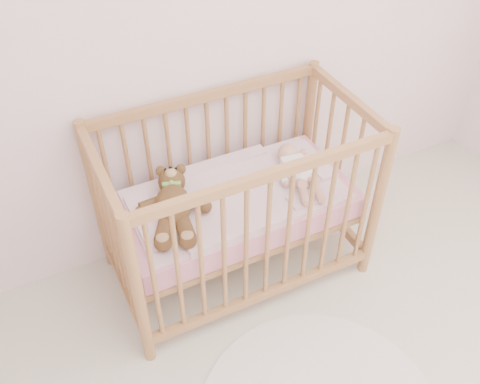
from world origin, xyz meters
TOP-DOWN VIEW (x-y plane):
  - wall_back at (0.00, 2.00)m, footprint 4.00×0.02m
  - crib at (-0.03, 1.60)m, footprint 1.36×0.76m
  - mattress at (-0.03, 1.60)m, footprint 1.22×0.62m
  - blanket at (-0.03, 1.60)m, footprint 1.10×0.58m
  - baby at (0.32, 1.58)m, footprint 0.31×0.51m
  - teddy_bear at (-0.38, 1.58)m, footprint 0.55×0.65m

SIDE VIEW (x-z plane):
  - mattress at x=-0.03m, z-range 0.42..0.55m
  - crib at x=-0.03m, z-range 0.00..1.00m
  - blanket at x=-0.03m, z-range 0.53..0.59m
  - baby at x=0.32m, z-range 0.58..0.69m
  - teddy_bear at x=-0.38m, z-range 0.57..0.72m
  - wall_back at x=0.00m, z-range 0.00..2.70m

